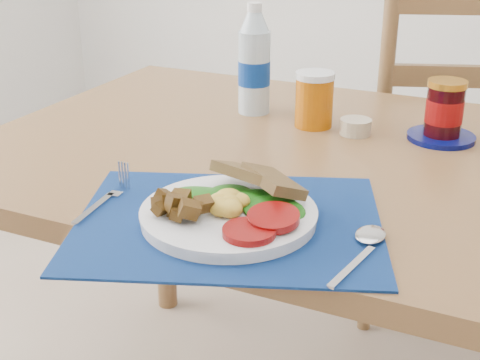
# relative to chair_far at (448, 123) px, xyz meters

# --- Properties ---
(table) EXTENTS (1.40, 0.90, 0.75)m
(table) POSITION_rel_chair_far_xyz_m (-0.10, -0.71, 0.05)
(table) COLOR brown
(table) RESTS_ON ground
(chair_far) EXTENTS (0.58, 0.57, 1.23)m
(chair_far) POSITION_rel_chair_far_xyz_m (0.00, 0.00, 0.00)
(chair_far) COLOR brown
(chair_far) RESTS_ON ground
(placemat) EXTENTS (0.54, 0.49, 0.00)m
(placemat) POSITION_rel_chair_far_xyz_m (-0.17, -1.05, 0.14)
(placemat) COLOR #040B32
(placemat) RESTS_ON table
(breakfast_plate) EXTENTS (0.26, 0.26, 0.06)m
(breakfast_plate) POSITION_rel_chair_far_xyz_m (-0.17, -1.06, 0.16)
(breakfast_plate) COLOR silver
(breakfast_plate) RESTS_ON placemat
(fork) EXTENTS (0.03, 0.16, 0.00)m
(fork) POSITION_rel_chair_far_xyz_m (-0.37, -1.07, 0.14)
(fork) COLOR #B2B5BA
(fork) RESTS_ON placemat
(spoon) EXTENTS (0.04, 0.18, 0.01)m
(spoon) POSITION_rel_chair_far_xyz_m (0.04, -1.05, 0.14)
(spoon) COLOR #B2B5BA
(spoon) RESTS_ON placemat
(water_bottle) EXTENTS (0.07, 0.07, 0.24)m
(water_bottle) POSITION_rel_chair_far_xyz_m (-0.36, -0.54, 0.24)
(water_bottle) COLOR #ADBFCC
(water_bottle) RESTS_ON table
(juice_glass) EXTENTS (0.08, 0.08, 0.11)m
(juice_glass) POSITION_rel_chair_far_xyz_m (-0.20, -0.57, 0.19)
(juice_glass) COLOR #AB5104
(juice_glass) RESTS_ON table
(ramekin) EXTENTS (0.06, 0.06, 0.03)m
(ramekin) POSITION_rel_chair_far_xyz_m (-0.11, -0.59, 0.15)
(ramekin) COLOR tan
(ramekin) RESTS_ON table
(jam_on_saucer) EXTENTS (0.13, 0.13, 0.12)m
(jam_on_saucer) POSITION_rel_chair_far_xyz_m (0.06, -0.55, 0.19)
(jam_on_saucer) COLOR #040A4F
(jam_on_saucer) RESTS_ON table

